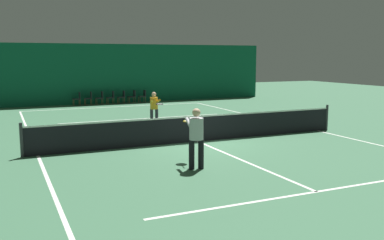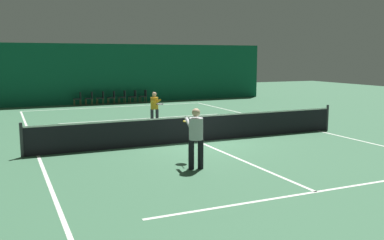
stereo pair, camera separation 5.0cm
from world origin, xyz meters
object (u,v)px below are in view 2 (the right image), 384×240
courtside_chair_2 (101,97)px  courtside_chair_4 (123,96)px  courtside_chair_5 (133,96)px  courtside_chair_3 (112,96)px  player_near (196,134)px  tennis_net (198,128)px  courtside_chair_6 (144,95)px  courtside_chair_0 (79,98)px  player_far (155,106)px  courtside_chair_1 (90,97)px

courtside_chair_2 → courtside_chair_4: (1.43, 0.00, 0.00)m
courtside_chair_5 → courtside_chair_3: bearing=-90.0°
courtside_chair_3 → player_near: bearing=-6.0°
tennis_net → courtside_chair_4: tennis_net is taller
courtside_chair_4 → courtside_chair_6: same height
tennis_net → player_near: player_near is taller
courtside_chair_0 → player_far: bearing=10.7°
player_near → courtside_chair_3: player_near is taller
courtside_chair_1 → courtside_chair_2: size_ratio=1.00×
tennis_net → courtside_chair_3: bearing=89.4°
tennis_net → courtside_chair_6: (2.29, 13.65, -0.03)m
tennis_net → courtside_chair_5: tennis_net is taller
courtside_chair_1 → courtside_chair_4: size_ratio=1.00×
player_far → courtside_chair_6: size_ratio=1.78×
player_near → courtside_chair_3: 17.15m
tennis_net → courtside_chair_6: size_ratio=14.29×
player_far → courtside_chair_0: size_ratio=1.78×
courtside_chair_3 → courtside_chair_4: bearing=90.0°
courtside_chair_2 → courtside_chair_5: size_ratio=1.00×
courtside_chair_2 → courtside_chair_6: 2.87m
courtside_chair_3 → tennis_net: bearing=-0.6°
tennis_net → courtside_chair_0: size_ratio=14.29×
courtside_chair_1 → courtside_chair_2: 0.72m
courtside_chair_0 → courtside_chair_3: 2.15m
courtside_chair_1 → courtside_chair_6: size_ratio=1.00×
player_far → courtside_chair_4: (1.07, 9.48, -0.39)m
player_near → courtside_chair_5: 17.36m
courtside_chair_3 → courtside_chair_5: (1.43, 0.00, 0.00)m
courtside_chair_0 → courtside_chair_2: bearing=90.0°
player_far → courtside_chair_6: player_far is taller
tennis_net → player_far: player_far is taller
tennis_net → player_near: 3.81m
player_near → player_far: player_near is taller
courtside_chair_2 → courtside_chair_4: 1.43m
player_far → courtside_chair_1: player_far is taller
courtside_chair_2 → courtside_chair_6: size_ratio=1.00×
tennis_net → player_far: 4.18m
player_far → courtside_chair_3: size_ratio=1.78×
courtside_chair_2 → courtside_chair_1: bearing=-90.0°
tennis_net → courtside_chair_5: 13.74m
player_near → courtside_chair_2: bearing=8.3°
courtside_chair_1 → courtside_chair_6: 3.58m
courtside_chair_3 → courtside_chair_1: bearing=-90.0°
courtside_chair_6 → courtside_chair_1: bearing=-90.0°
courtside_chair_0 → courtside_chair_4: size_ratio=1.00×
courtside_chair_3 → courtside_chair_4: same height
courtside_chair_6 → player_far: bearing=-14.8°
courtside_chair_6 → courtside_chair_3: bearing=-90.0°
player_near → tennis_net: bearing=-14.0°
courtside_chair_0 → courtside_chair_6: (4.30, 0.00, 0.00)m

